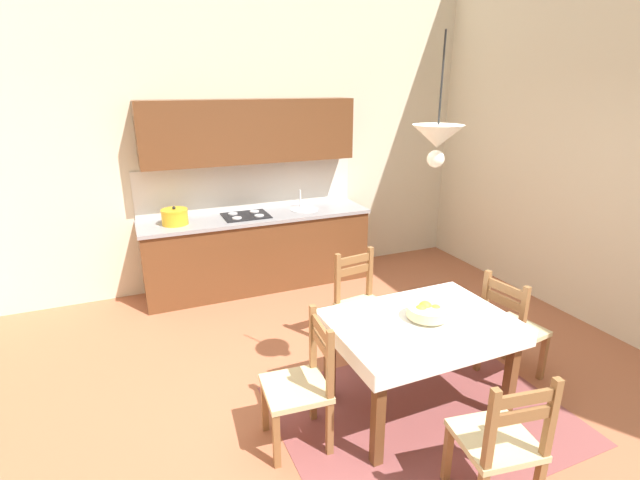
{
  "coord_description": "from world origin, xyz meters",
  "views": [
    {
      "loc": [
        -1.41,
        -2.63,
        2.37
      ],
      "look_at": [
        0.24,
        1.21,
        0.95
      ],
      "focal_mm": 26.14,
      "sensor_mm": 36.0,
      "label": 1
    }
  ],
  "objects_px": {
    "kitchen_cabinetry": "(256,218)",
    "fruit_bowl": "(427,311)",
    "dining_table": "(420,336)",
    "dining_chair_kitchen_side": "(362,305)",
    "dining_chair_window_side": "(511,330)",
    "dining_chair_camera_side": "(500,443)",
    "dining_chair_tv_side": "(302,386)",
    "pendant_lamp": "(437,138)"
  },
  "relations": [
    {
      "from": "dining_table",
      "to": "dining_chair_tv_side",
      "type": "height_order",
      "value": "dining_chair_tv_side"
    },
    {
      "from": "dining_chair_tv_side",
      "to": "dining_chair_camera_side",
      "type": "bearing_deg",
      "value": -47.97
    },
    {
      "from": "dining_chair_camera_side",
      "to": "dining_chair_kitchen_side",
      "type": "height_order",
      "value": "same"
    },
    {
      "from": "dining_table",
      "to": "dining_chair_tv_side",
      "type": "relative_size",
      "value": 1.4
    },
    {
      "from": "dining_chair_tv_side",
      "to": "dining_chair_kitchen_side",
      "type": "height_order",
      "value": "same"
    },
    {
      "from": "dining_chair_window_side",
      "to": "fruit_bowl",
      "type": "xyz_separation_m",
      "value": [
        -0.89,
        -0.04,
        0.37
      ]
    },
    {
      "from": "dining_chair_camera_side",
      "to": "fruit_bowl",
      "type": "distance_m",
      "value": 0.99
    },
    {
      "from": "kitchen_cabinetry",
      "to": "dining_chair_kitchen_side",
      "type": "distance_m",
      "value": 1.9
    },
    {
      "from": "dining_chair_camera_side",
      "to": "dining_chair_kitchen_side",
      "type": "bearing_deg",
      "value": 86.96
    },
    {
      "from": "dining_table",
      "to": "pendant_lamp",
      "type": "height_order",
      "value": "pendant_lamp"
    },
    {
      "from": "dining_chair_camera_side",
      "to": "fruit_bowl",
      "type": "height_order",
      "value": "dining_chair_camera_side"
    },
    {
      "from": "pendant_lamp",
      "to": "dining_chair_tv_side",
      "type": "bearing_deg",
      "value": 176.05
    },
    {
      "from": "kitchen_cabinetry",
      "to": "fruit_bowl",
      "type": "bearing_deg",
      "value": -79.56
    },
    {
      "from": "fruit_bowl",
      "to": "pendant_lamp",
      "type": "distance_m",
      "value": 1.23
    },
    {
      "from": "kitchen_cabinetry",
      "to": "dining_chair_kitchen_side",
      "type": "height_order",
      "value": "kitchen_cabinetry"
    },
    {
      "from": "dining_chair_window_side",
      "to": "pendant_lamp",
      "type": "relative_size",
      "value": 1.16
    },
    {
      "from": "dining_chair_window_side",
      "to": "pendant_lamp",
      "type": "bearing_deg",
      "value": -175.06
    },
    {
      "from": "dining_chair_camera_side",
      "to": "kitchen_cabinetry",
      "type": "bearing_deg",
      "value": 95.91
    },
    {
      "from": "pendant_lamp",
      "to": "dining_table",
      "type": "bearing_deg",
      "value": 68.85
    },
    {
      "from": "dining_chair_tv_side",
      "to": "dining_chair_window_side",
      "type": "bearing_deg",
      "value": 0.62
    },
    {
      "from": "dining_chair_window_side",
      "to": "dining_chair_kitchen_side",
      "type": "height_order",
      "value": "same"
    },
    {
      "from": "fruit_bowl",
      "to": "pendant_lamp",
      "type": "height_order",
      "value": "pendant_lamp"
    },
    {
      "from": "dining_chair_window_side",
      "to": "dining_chair_kitchen_side",
      "type": "xyz_separation_m",
      "value": [
        -0.92,
        0.88,
        0.0
      ]
    },
    {
      "from": "dining_chair_window_side",
      "to": "pendant_lamp",
      "type": "height_order",
      "value": "pendant_lamp"
    },
    {
      "from": "fruit_bowl",
      "to": "dining_chair_camera_side",
      "type": "bearing_deg",
      "value": -97.85
    },
    {
      "from": "kitchen_cabinetry",
      "to": "dining_chair_kitchen_side",
      "type": "relative_size",
      "value": 2.88
    },
    {
      "from": "dining_chair_window_side",
      "to": "dining_chair_tv_side",
      "type": "height_order",
      "value": "same"
    },
    {
      "from": "dining_table",
      "to": "dining_chair_kitchen_side",
      "type": "distance_m",
      "value": 0.94
    },
    {
      "from": "kitchen_cabinetry",
      "to": "dining_chair_kitchen_side",
      "type": "xyz_separation_m",
      "value": [
        0.47,
        -1.8,
        -0.41
      ]
    },
    {
      "from": "kitchen_cabinetry",
      "to": "dining_table",
      "type": "height_order",
      "value": "kitchen_cabinetry"
    },
    {
      "from": "dining_chair_camera_side",
      "to": "fruit_bowl",
      "type": "relative_size",
      "value": 3.1
    },
    {
      "from": "dining_chair_camera_side",
      "to": "pendant_lamp",
      "type": "height_order",
      "value": "pendant_lamp"
    },
    {
      "from": "dining_chair_kitchen_side",
      "to": "dining_chair_window_side",
      "type": "bearing_deg",
      "value": -43.73
    },
    {
      "from": "dining_table",
      "to": "dining_chair_kitchen_side",
      "type": "relative_size",
      "value": 1.4
    },
    {
      "from": "dining_chair_kitchen_side",
      "to": "pendant_lamp",
      "type": "distance_m",
      "value": 1.87
    },
    {
      "from": "dining_table",
      "to": "dining_chair_window_side",
      "type": "distance_m",
      "value": 0.95
    },
    {
      "from": "kitchen_cabinetry",
      "to": "dining_table",
      "type": "bearing_deg",
      "value": -80.47
    },
    {
      "from": "kitchen_cabinetry",
      "to": "dining_chair_tv_side",
      "type": "xyz_separation_m",
      "value": [
        -0.46,
        -2.7,
        -0.41
      ]
    },
    {
      "from": "kitchen_cabinetry",
      "to": "dining_table",
      "type": "xyz_separation_m",
      "value": [
        0.46,
        -2.72,
        -0.24
      ]
    },
    {
      "from": "dining_chair_tv_side",
      "to": "kitchen_cabinetry",
      "type": "bearing_deg",
      "value": 80.24
    },
    {
      "from": "kitchen_cabinetry",
      "to": "fruit_bowl",
      "type": "xyz_separation_m",
      "value": [
        0.5,
        -2.72,
        -0.04
      ]
    },
    {
      "from": "dining_chair_window_side",
      "to": "kitchen_cabinetry",
      "type": "bearing_deg",
      "value": 117.47
    }
  ]
}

